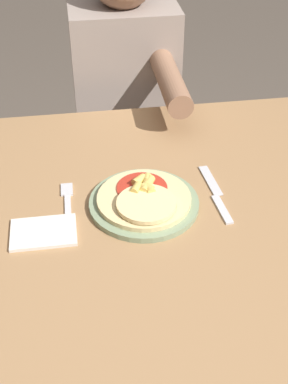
{
  "coord_description": "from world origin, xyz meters",
  "views": [
    {
      "loc": [
        -0.18,
        -0.91,
        1.53
      ],
      "look_at": [
        -0.04,
        0.03,
        0.79
      ],
      "focal_mm": 50.0,
      "sensor_mm": 36.0,
      "label": 1
    }
  ],
  "objects_px": {
    "fork": "(68,203)",
    "knife": "(216,194)",
    "plate": "(144,203)",
    "pizza": "(144,198)",
    "person_diner": "(126,95)",
    "dining_table": "(163,244)"
  },
  "relations": [
    {
      "from": "fork",
      "to": "person_diner",
      "type": "xyz_separation_m",
      "value": [
        0.21,
        0.64,
        -0.07
      ]
    },
    {
      "from": "plate",
      "to": "dining_table",
      "type": "bearing_deg",
      "value": -31.2
    },
    {
      "from": "plate",
      "to": "pizza",
      "type": "relative_size",
      "value": 1.17
    },
    {
      "from": "pizza",
      "to": "fork",
      "type": "bearing_deg",
      "value": 168.8
    },
    {
      "from": "knife",
      "to": "fork",
      "type": "bearing_deg",
      "value": 177.1
    },
    {
      "from": "dining_table",
      "to": "plate",
      "type": "relative_size",
      "value": 4.56
    },
    {
      "from": "dining_table",
      "to": "fork",
      "type": "distance_m",
      "value": 0.25
    },
    {
      "from": "dining_table",
      "to": "knife",
      "type": "bearing_deg",
      "value": 16.84
    },
    {
      "from": "dining_table",
      "to": "pizza",
      "type": "bearing_deg",
      "value": 151.54
    },
    {
      "from": "plate",
      "to": "pizza",
      "type": "xyz_separation_m",
      "value": [
        0.0,
        -0.0,
        0.02
      ]
    },
    {
      "from": "knife",
      "to": "person_diner",
      "type": "bearing_deg",
      "value": 101.47
    },
    {
      "from": "pizza",
      "to": "knife",
      "type": "distance_m",
      "value": 0.17
    },
    {
      "from": "fork",
      "to": "person_diner",
      "type": "distance_m",
      "value": 0.68
    },
    {
      "from": "person_diner",
      "to": "dining_table",
      "type": "bearing_deg",
      "value": -89.74
    },
    {
      "from": "dining_table",
      "to": "fork",
      "type": "relative_size",
      "value": 6.55
    },
    {
      "from": "knife",
      "to": "person_diner",
      "type": "distance_m",
      "value": 0.68
    },
    {
      "from": "dining_table",
      "to": "pizza",
      "type": "distance_m",
      "value": 0.14
    },
    {
      "from": "fork",
      "to": "knife",
      "type": "distance_m",
      "value": 0.35
    },
    {
      "from": "dining_table",
      "to": "fork",
      "type": "xyz_separation_m",
      "value": [
        -0.22,
        0.06,
        0.11
      ]
    },
    {
      "from": "plate",
      "to": "person_diner",
      "type": "bearing_deg",
      "value": 86.66
    },
    {
      "from": "plate",
      "to": "fork",
      "type": "relative_size",
      "value": 1.44
    },
    {
      "from": "person_diner",
      "to": "pizza",
      "type": "bearing_deg",
      "value": -93.28
    }
  ]
}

